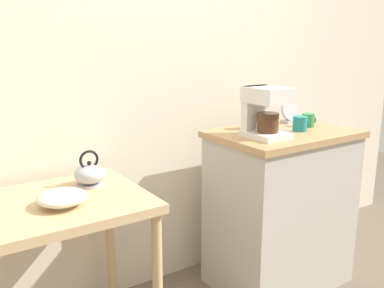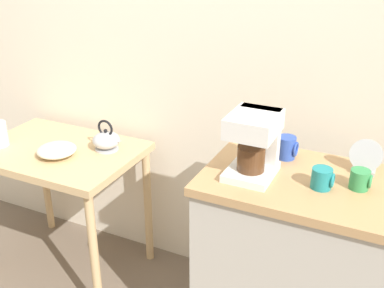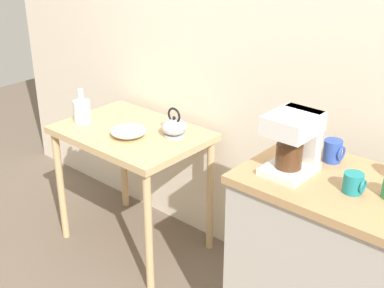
{
  "view_description": "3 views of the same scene",
  "coord_description": "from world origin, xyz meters",
  "px_view_note": "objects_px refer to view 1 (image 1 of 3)",
  "views": [
    {
      "loc": [
        -0.99,
        -1.66,
        1.41
      ],
      "look_at": [
        0.1,
        -0.02,
        0.93
      ],
      "focal_mm": 39.65,
      "sensor_mm": 36.0,
      "label": 1
    },
    {
      "loc": [
        1.01,
        -1.69,
        1.81
      ],
      "look_at": [
        0.22,
        -0.03,
        0.97
      ],
      "focal_mm": 43.83,
      "sensor_mm": 36.0,
      "label": 2
    },
    {
      "loc": [
        1.49,
        -1.83,
        1.94
      ],
      "look_at": [
        -0.09,
        -0.02,
        0.84
      ],
      "focal_mm": 49.47,
      "sensor_mm": 36.0,
      "label": 3
    }
  ],
  "objects_px": {
    "mug_blue": "(251,120)",
    "mug_tall_green": "(308,120)",
    "table_clock": "(290,113)",
    "coffee_maker": "(264,110)",
    "bowl_stoneware": "(62,198)",
    "teakettle": "(90,174)",
    "mug_dark_teal": "(300,124)"
  },
  "relations": [
    {
      "from": "teakettle",
      "to": "table_clock",
      "type": "relative_size",
      "value": 1.26
    },
    {
      "from": "coffee_maker",
      "to": "mug_blue",
      "type": "relative_size",
      "value": 2.68
    },
    {
      "from": "mug_tall_green",
      "to": "teakettle",
      "type": "bearing_deg",
      "value": 173.06
    },
    {
      "from": "bowl_stoneware",
      "to": "mug_dark_teal",
      "type": "relative_size",
      "value": 2.35
    },
    {
      "from": "mug_dark_teal",
      "to": "coffee_maker",
      "type": "bearing_deg",
      "value": 179.53
    },
    {
      "from": "bowl_stoneware",
      "to": "coffee_maker",
      "type": "distance_m",
      "value": 1.08
    },
    {
      "from": "teakettle",
      "to": "mug_blue",
      "type": "distance_m",
      "value": 0.96
    },
    {
      "from": "bowl_stoneware",
      "to": "mug_blue",
      "type": "relative_size",
      "value": 2.05
    },
    {
      "from": "coffee_maker",
      "to": "mug_tall_green",
      "type": "height_order",
      "value": "coffee_maker"
    },
    {
      "from": "coffee_maker",
      "to": "mug_dark_teal",
      "type": "relative_size",
      "value": 3.07
    },
    {
      "from": "mug_blue",
      "to": "mug_tall_green",
      "type": "bearing_deg",
      "value": -23.51
    },
    {
      "from": "teakettle",
      "to": "mug_blue",
      "type": "xyz_separation_m",
      "value": [
        0.95,
        -0.02,
        0.15
      ]
    },
    {
      "from": "mug_tall_green",
      "to": "table_clock",
      "type": "xyz_separation_m",
      "value": [
        -0.0,
        0.15,
        0.02
      ]
    },
    {
      "from": "bowl_stoneware",
      "to": "mug_tall_green",
      "type": "height_order",
      "value": "mug_tall_green"
    },
    {
      "from": "coffee_maker",
      "to": "mug_blue",
      "type": "height_order",
      "value": "coffee_maker"
    },
    {
      "from": "mug_blue",
      "to": "bowl_stoneware",
      "type": "bearing_deg",
      "value": -171.92
    },
    {
      "from": "coffee_maker",
      "to": "table_clock",
      "type": "height_order",
      "value": "coffee_maker"
    },
    {
      "from": "table_clock",
      "to": "bowl_stoneware",
      "type": "bearing_deg",
      "value": -173.39
    },
    {
      "from": "mug_dark_teal",
      "to": "teakettle",
      "type": "bearing_deg",
      "value": 169.5
    },
    {
      "from": "bowl_stoneware",
      "to": "coffee_maker",
      "type": "height_order",
      "value": "coffee_maker"
    },
    {
      "from": "bowl_stoneware",
      "to": "teakettle",
      "type": "relative_size",
      "value": 1.13
    },
    {
      "from": "bowl_stoneware",
      "to": "table_clock",
      "type": "relative_size",
      "value": 1.42
    },
    {
      "from": "mug_tall_green",
      "to": "table_clock",
      "type": "height_order",
      "value": "table_clock"
    },
    {
      "from": "bowl_stoneware",
      "to": "coffee_maker",
      "type": "bearing_deg",
      "value": -1.77
    },
    {
      "from": "mug_blue",
      "to": "table_clock",
      "type": "bearing_deg",
      "value": 1.29
    },
    {
      "from": "coffee_maker",
      "to": "mug_tall_green",
      "type": "xyz_separation_m",
      "value": [
        0.4,
        0.05,
        -0.1
      ]
    },
    {
      "from": "mug_blue",
      "to": "table_clock",
      "type": "xyz_separation_m",
      "value": [
        0.32,
        0.01,
        0.01
      ]
    },
    {
      "from": "bowl_stoneware",
      "to": "mug_tall_green",
      "type": "bearing_deg",
      "value": 0.87
    },
    {
      "from": "teakettle",
      "to": "mug_tall_green",
      "type": "distance_m",
      "value": 1.29
    },
    {
      "from": "mug_tall_green",
      "to": "table_clock",
      "type": "relative_size",
      "value": 0.57
    },
    {
      "from": "bowl_stoneware",
      "to": "teakettle",
      "type": "bearing_deg",
      "value": 43.84
    },
    {
      "from": "coffee_maker",
      "to": "mug_dark_teal",
      "type": "distance_m",
      "value": 0.29
    }
  ]
}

